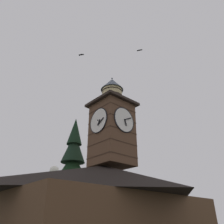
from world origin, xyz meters
The scene contains 6 objects.
building_main centered at (0.44, -2.87, 3.19)m, with size 15.90×11.65×6.23m.
clock_tower centered at (-0.45, -2.72, 10.26)m, with size 3.96×3.96×9.52m.
pine_tree_behind centered at (-0.11, -8.80, 5.30)m, with size 5.34×5.34×12.92m.
moon centered at (-12.54, -37.04, 12.84)m, with size 2.19×2.19×2.19m.
flying_bird_high centered at (-3.11, -0.86, 19.89)m, with size 0.47×0.61×0.12m.
flying_bird_low centered at (1.30, -6.45, 20.31)m, with size 0.52×0.63×0.15m.
Camera 1 is at (12.77, 12.24, 1.80)m, focal length 36.05 mm.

